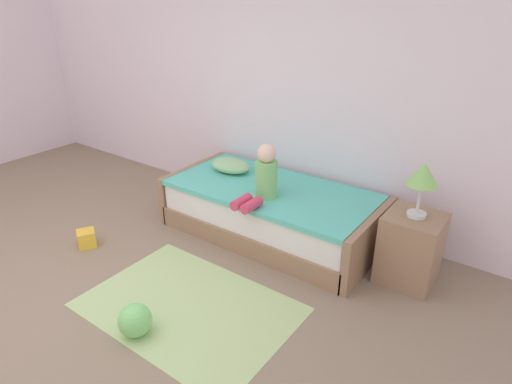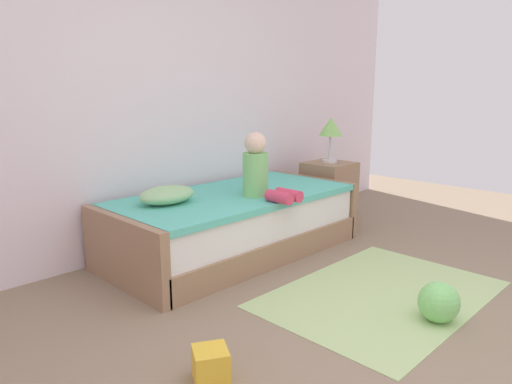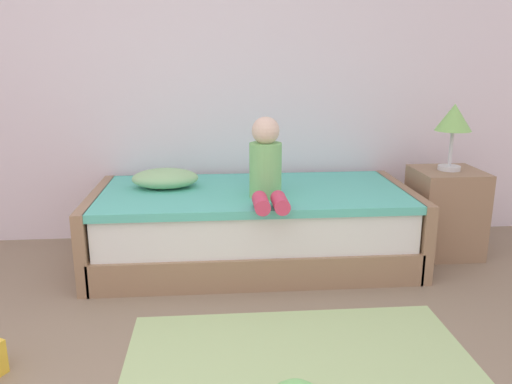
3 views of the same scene
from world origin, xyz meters
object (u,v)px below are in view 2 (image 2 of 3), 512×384
Objects in this scene: table_lamp at (331,129)px; nightstand at (329,191)px; toy_ball at (439,302)px; toy_block at (211,365)px; bed at (234,224)px; pillow at (167,195)px; child_figure at (260,171)px.

nightstand is at bearing 0.00° from table_lamp.
nightstand is 1.33× the size of table_lamp.
toy_ball is 1.40m from toy_block.
bed is 4.80× the size of pillow.
toy_block is at bearing -118.08° from pillow.
toy_ball is at bearing -71.79° from pillow.
table_lamp reaches higher than pillow.
bed is at bearing 43.54° from toy_block.
bed is at bearing -178.40° from nightstand.
pillow reaches higher than toy_ball.
pillow is (-1.93, 0.06, 0.26)m from nightstand.
toy_block is (-0.70, -1.32, -0.49)m from pillow.
toy_ball reaches higher than toy_block.
bed is 3.52× the size of nightstand.
table_lamp is at bearing 1.60° from bed.
toy_block is at bearing -143.68° from child_figure.
child_figure is 3.21× the size of toy_block.
child_figure is 1.60m from toy_ball.
pillow reaches higher than toy_block.
toy_ball is (-1.33, -1.76, -0.82)m from table_lamp.
child_figure is (-1.29, -0.27, -0.23)m from table_lamp.
pillow is 1.97m from toy_ball.
pillow reaches higher than bed.
pillow is 1.57m from toy_block.
nightstand reaches higher than toy_block.
toy_block is (-1.28, -1.22, -0.17)m from bed.
table_lamp is 1.33m from child_figure.
nightstand is at bearing -1.85° from pillow.
child_figure is 1.16× the size of pillow.
table_lamp is at bearing 180.00° from nightstand.
toy_ball is at bearing -127.10° from table_lamp.
nightstand is 1.37m from child_figure.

